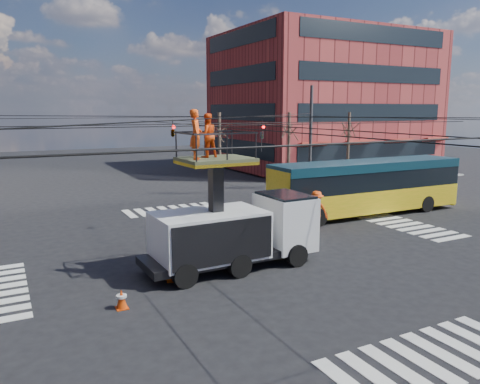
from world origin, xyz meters
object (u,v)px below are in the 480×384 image
at_px(worker_ground, 169,256).
at_px(traffic_cone, 122,299).
at_px(utility_truck, 234,217).
at_px(flagger, 316,211).
at_px(city_bus, 367,186).

bearing_deg(worker_ground, traffic_cone, 136.53).
xyz_separation_m(utility_truck, worker_ground, (-2.87, -0.39, -1.08)).
height_order(traffic_cone, flagger, flagger).
xyz_separation_m(utility_truck, flagger, (6.35, 3.20, -1.00)).
xyz_separation_m(city_bus, traffic_cone, (-16.28, -6.87, -1.41)).
height_order(worker_ground, flagger, flagger).
xyz_separation_m(traffic_cone, flagger, (11.32, 5.16, 0.72)).
xyz_separation_m(city_bus, flagger, (-4.96, -1.71, -0.69)).
relative_size(city_bus, worker_ground, 6.59).
bearing_deg(city_bus, traffic_cone, -156.36).
height_order(utility_truck, flagger, utility_truck).
distance_m(utility_truck, flagger, 7.18).
height_order(utility_truck, city_bus, utility_truck).
distance_m(city_bus, traffic_cone, 17.72).
bearing_deg(city_bus, worker_ground, -158.73).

